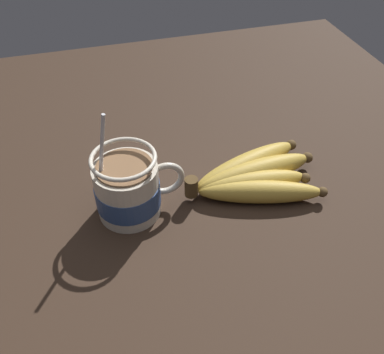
# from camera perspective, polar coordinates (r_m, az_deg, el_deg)

# --- Properties ---
(table) EXTENTS (1.15, 1.15, 0.04)m
(table) POSITION_cam_1_polar(r_m,az_deg,el_deg) (0.64, -3.75, -6.19)
(table) COLOR #332319
(table) RESTS_ON ground
(coffee_mug) EXTENTS (0.13, 0.09, 0.17)m
(coffee_mug) POSITION_cam_1_polar(r_m,az_deg,el_deg) (0.60, -8.50, -1.58)
(coffee_mug) COLOR beige
(coffee_mug) RESTS_ON table
(banana_bunch) EXTENTS (0.22, 0.15, 0.04)m
(banana_bunch) POSITION_cam_1_polar(r_m,az_deg,el_deg) (0.66, 8.17, 0.05)
(banana_bunch) COLOR #4C381E
(banana_bunch) RESTS_ON table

